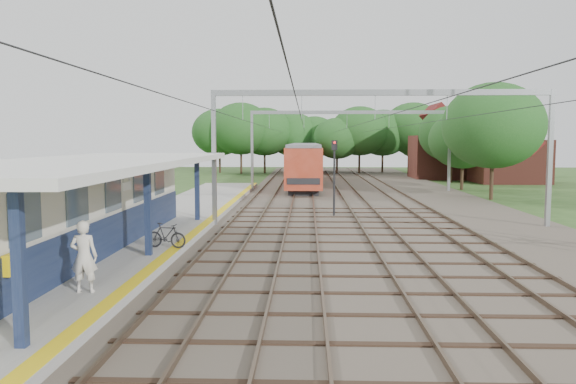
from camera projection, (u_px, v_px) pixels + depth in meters
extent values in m
plane|color=#2D4C1E|center=(315.00, 319.00, 14.01)|extent=(160.00, 160.00, 0.00)
cube|color=#473D33|center=(361.00, 197.00, 43.73)|extent=(18.00, 90.00, 0.10)
cube|color=gray|center=(162.00, 226.00, 28.18)|extent=(5.00, 52.00, 0.35)
cube|color=yellow|center=(207.00, 222.00, 28.09)|extent=(0.45, 52.00, 0.01)
cube|color=beige|center=(76.00, 204.00, 21.09)|extent=(3.20, 18.00, 3.40)
cube|color=#131F3E|center=(120.00, 231.00, 21.13)|extent=(0.06, 18.00, 1.40)
cube|color=slate|center=(119.00, 191.00, 20.99)|extent=(0.05, 16.00, 1.30)
cube|color=yellow|center=(10.00, 265.00, 13.12)|extent=(0.18, 0.38, 0.50)
cube|color=#131F3E|center=(19.00, 268.00, 11.05)|extent=(0.22, 0.22, 3.20)
cube|color=#131F3E|center=(148.00, 211.00, 20.00)|extent=(0.22, 0.22, 3.20)
cube|color=#131F3E|center=(197.00, 189.00, 28.96)|extent=(0.22, 0.22, 3.20)
cube|color=silver|center=(94.00, 163.00, 19.91)|extent=(6.40, 20.00, 0.24)
cube|color=white|center=(126.00, 186.00, 17.92)|extent=(0.06, 0.85, 0.26)
cube|color=brown|center=(256.00, 195.00, 44.00)|extent=(0.07, 88.00, 0.15)
cube|color=brown|center=(274.00, 195.00, 43.95)|extent=(0.07, 88.00, 0.15)
cube|color=brown|center=(294.00, 195.00, 43.89)|extent=(0.07, 88.00, 0.15)
cube|color=brown|center=(313.00, 195.00, 43.85)|extent=(0.07, 88.00, 0.15)
cube|color=brown|center=(342.00, 195.00, 43.77)|extent=(0.07, 88.00, 0.15)
cube|color=brown|center=(360.00, 195.00, 43.72)|extent=(0.07, 88.00, 0.15)
cube|color=brown|center=(388.00, 195.00, 43.65)|extent=(0.07, 88.00, 0.15)
cube|color=brown|center=(406.00, 196.00, 43.60)|extent=(0.07, 88.00, 0.15)
cube|color=gray|center=(214.00, 159.00, 28.79)|extent=(0.22, 0.22, 7.00)
cube|color=gray|center=(550.00, 159.00, 28.21)|extent=(0.22, 0.22, 7.00)
cube|color=gray|center=(381.00, 93.00, 28.19)|extent=(17.00, 0.20, 0.30)
cube|color=gray|center=(252.00, 151.00, 48.69)|extent=(0.22, 0.22, 7.00)
cube|color=gray|center=(449.00, 151.00, 48.12)|extent=(0.22, 0.22, 7.00)
cube|color=gray|center=(351.00, 112.00, 48.10)|extent=(17.00, 0.20, 0.30)
cylinder|color=black|center=(265.00, 127.00, 43.48)|extent=(0.02, 88.00, 0.02)
cylinder|color=black|center=(304.00, 127.00, 43.38)|extent=(0.02, 88.00, 0.02)
cylinder|color=black|center=(351.00, 127.00, 43.25)|extent=(0.02, 88.00, 0.02)
cylinder|color=black|center=(398.00, 127.00, 43.13)|extent=(0.02, 88.00, 0.02)
cylinder|color=#382619|center=(234.00, 163.00, 74.92)|extent=(0.28, 0.28, 2.88)
ellipsoid|color=#1C4B1A|center=(234.00, 136.00, 74.60)|extent=(6.72, 6.72, 5.76)
cylinder|color=#382619|center=(279.00, 164.00, 76.73)|extent=(0.28, 0.28, 2.52)
ellipsoid|color=#1C4B1A|center=(279.00, 141.00, 76.45)|extent=(5.88, 5.88, 5.04)
cylinder|color=#382619|center=(324.00, 162.00, 73.51)|extent=(0.28, 0.28, 3.24)
ellipsoid|color=#1C4B1A|center=(324.00, 132.00, 73.14)|extent=(7.56, 7.56, 6.48)
cylinder|color=#382619|center=(368.00, 163.00, 75.32)|extent=(0.28, 0.28, 2.70)
ellipsoid|color=#1C4B1A|center=(369.00, 139.00, 75.02)|extent=(6.30, 6.30, 5.40)
cylinder|color=#382619|center=(468.00, 175.00, 51.22)|extent=(0.28, 0.28, 2.52)
ellipsoid|color=#1C4B1A|center=(469.00, 142.00, 50.94)|extent=(5.88, 5.88, 5.04)
cylinder|color=#382619|center=(434.00, 166.00, 67.11)|extent=(0.28, 0.28, 2.88)
ellipsoid|color=#1C4B1A|center=(435.00, 136.00, 66.79)|extent=(6.72, 6.72, 5.76)
cube|color=brown|center=(509.00, 161.00, 58.88)|extent=(7.00, 6.00, 4.50)
cube|color=#5D1817|center=(510.00, 131.00, 58.59)|extent=(4.99, 6.12, 4.99)
cube|color=brown|center=(447.00, 157.00, 64.99)|extent=(8.00, 6.00, 5.00)
cube|color=#5D1817|center=(448.00, 128.00, 64.68)|extent=(5.52, 6.12, 5.52)
imported|color=silver|center=(84.00, 256.00, 15.11)|extent=(0.76, 0.53, 1.97)
imported|color=black|center=(166.00, 235.00, 21.42)|extent=(1.67, 0.78, 0.97)
cube|color=black|center=(304.00, 184.00, 52.67)|extent=(2.42, 17.25, 0.44)
cube|color=#9F2E17|center=(304.00, 164.00, 52.50)|extent=(3.02, 18.75, 3.30)
cube|color=black|center=(304.00, 161.00, 52.47)|extent=(3.06, 17.25, 0.94)
cube|color=slate|center=(304.00, 145.00, 52.33)|extent=(2.78, 18.75, 0.28)
cube|color=black|center=(305.00, 173.00, 71.93)|extent=(2.42, 17.25, 0.44)
cube|color=#9F2E17|center=(305.00, 158.00, 71.76)|extent=(3.02, 18.75, 3.30)
cube|color=black|center=(305.00, 155.00, 71.72)|extent=(3.06, 17.25, 0.94)
cube|color=slate|center=(305.00, 144.00, 71.59)|extent=(2.78, 18.75, 0.28)
cylinder|color=black|center=(334.00, 182.00, 32.39)|extent=(0.15, 0.15, 4.08)
cube|color=black|center=(334.00, 145.00, 32.19)|extent=(0.34, 0.25, 0.56)
sphere|color=red|center=(335.00, 143.00, 32.08)|extent=(0.14, 0.14, 0.14)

